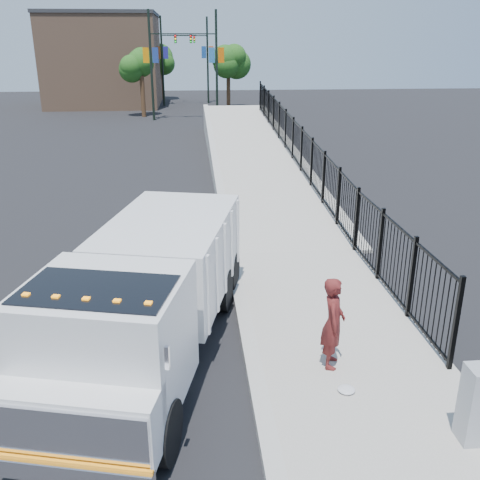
{
  "coord_description": "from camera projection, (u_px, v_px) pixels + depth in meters",
  "views": [
    {
      "loc": [
        -1.01,
        -9.98,
        5.74
      ],
      "look_at": [
        0.06,
        2.0,
        1.27
      ],
      "focal_mm": 40.0,
      "sensor_mm": 36.0,
      "label": 1
    }
  ],
  "objects": [
    {
      "name": "light_pole_0",
      "position": [
        155.0,
        61.0,
        40.24
      ],
      "size": [
        3.77,
        0.22,
        8.0
      ],
      "color": "black",
      "rests_on": "ground"
    },
    {
      "name": "light_pole_3",
      "position": [
        204.0,
        57.0,
        51.84
      ],
      "size": [
        3.77,
        0.22,
        8.0
      ],
      "color": "black",
      "rests_on": "ground"
    },
    {
      "name": "worker",
      "position": [
        333.0,
        323.0,
        9.62
      ],
      "size": [
        0.57,
        0.72,
        1.74
      ],
      "primitive_type": "imported",
      "rotation": [
        0.0,
        0.0,
        1.31
      ],
      "color": "#5B1B19",
      "rests_on": "sidewalk"
    },
    {
      "name": "building",
      "position": [
        105.0,
        62.0,
        50.34
      ],
      "size": [
        10.0,
        10.0,
        8.0
      ],
      "primitive_type": "cube",
      "color": "#8C664C",
      "rests_on": "ground"
    },
    {
      "name": "light_pole_2",
      "position": [
        165.0,
        58.0,
        49.86
      ],
      "size": [
        3.78,
        0.22,
        8.0
      ],
      "color": "black",
      "rests_on": "ground"
    },
    {
      "name": "light_pole_1",
      "position": [
        213.0,
        61.0,
        40.46
      ],
      "size": [
        3.78,
        0.22,
        8.0
      ],
      "color": "black",
      "rests_on": "ground"
    },
    {
      "name": "tree_2",
      "position": [
        160.0,
        60.0,
        55.6
      ],
      "size": [
        2.74,
        2.74,
        5.37
      ],
      "color": "#382314",
      "rests_on": "ground"
    },
    {
      "name": "tree_0",
      "position": [
        141.0,
        66.0,
        42.23
      ],
      "size": [
        2.22,
        2.22,
        5.11
      ],
      "color": "#382314",
      "rests_on": "ground"
    },
    {
      "name": "iron_fence",
      "position": [
        301.0,
        164.0,
        22.59
      ],
      "size": [
        0.1,
        28.0,
        1.8
      ],
      "primitive_type": "cube",
      "color": "black",
      "rests_on": "ground"
    },
    {
      "name": "ramp",
      "position": [
        256.0,
        165.0,
        26.52
      ],
      "size": [
        3.95,
        24.06,
        3.19
      ],
      "primitive_type": "cube",
      "rotation": [
        0.06,
        0.0,
        0.0
      ],
      "color": "#9E998E",
      "rests_on": "ground"
    },
    {
      "name": "truck",
      "position": [
        147.0,
        293.0,
        9.82
      ],
      "size": [
        3.98,
        7.66,
        2.51
      ],
      "rotation": [
        0.0,
        0.0,
        -0.24
      ],
      "color": "black",
      "rests_on": "ground"
    },
    {
      "name": "tree_1",
      "position": [
        228.0,
        63.0,
        47.97
      ],
      "size": [
        2.4,
        2.4,
        5.2
      ],
      "color": "#382314",
      "rests_on": "ground"
    },
    {
      "name": "ground",
      "position": [
        245.0,
        328.0,
        11.4
      ],
      "size": [
        120.0,
        120.0,
        0.0
      ],
      "primitive_type": "plane",
      "color": "black",
      "rests_on": "ground"
    },
    {
      "name": "debris",
      "position": [
        346.0,
        389.0,
        9.13
      ],
      "size": [
        0.3,
        0.3,
        0.08
      ],
      "primitive_type": "ellipsoid",
      "color": "silver",
      "rests_on": "sidewalk"
    },
    {
      "name": "sidewalk",
      "position": [
        362.0,
        376.0,
        9.67
      ],
      "size": [
        3.55,
        12.0,
        0.12
      ],
      "primitive_type": "cube",
      "color": "#9E998E",
      "rests_on": "ground"
    },
    {
      "name": "curb",
      "position": [
        257.0,
        380.0,
        9.51
      ],
      "size": [
        0.3,
        12.0,
        0.16
      ],
      "primitive_type": "cube",
      "color": "#ADAAA3",
      "rests_on": "ground"
    }
  ]
}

